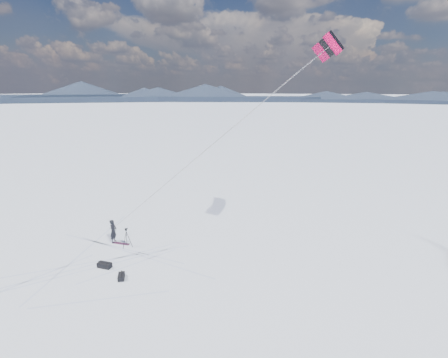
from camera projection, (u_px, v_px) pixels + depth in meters
The scene contains 9 objects.
ground at pixel (107, 255), 22.48m from camera, with size 1800.00×1800.00×0.00m, color white.
horizon_hills at pixel (102, 213), 21.64m from camera, with size 704.00×705.94×8.09m.
snow_tracks at pixel (93, 258), 22.09m from camera, with size 17.62×14.39×0.01m.
snowkiter at pixel (114, 242), 24.42m from camera, with size 0.65×0.43×1.79m, color black.
snowboard at pixel (121, 243), 24.16m from camera, with size 1.38×0.26×0.04m, color #60173D.
tripod at pixel (127, 235), 23.42m from camera, with size 0.71×0.67×1.46m.
gear_bag_a at pixel (105, 265), 20.88m from camera, with size 0.94×0.54×0.40m.
gear_bag_b at pixel (121, 276), 19.66m from camera, with size 0.75×0.82×0.34m.
power_kite at pixel (328, 47), 18.90m from camera, with size 15.07×6.83×13.21m.
Camera 1 is at (16.15, -14.70, 11.09)m, focal length 26.00 mm.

